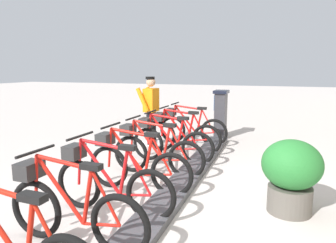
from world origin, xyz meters
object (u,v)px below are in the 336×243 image
Objects in this scene: bike_docked_2 at (169,141)px; planter_bush at (291,172)px; bike_docked_6 at (69,207)px; bike_docked_4 at (134,164)px; bike_docked_3 at (154,151)px; bike_docked_1 at (180,133)px; payment_kiosk at (221,113)px; bike_docked_0 at (190,127)px; worker_near_rack at (151,108)px; bike_docked_5 at (108,182)px.

bike_docked_2 is 2.71m from planter_bush.
bike_docked_4 is at bearing -90.00° from bike_docked_6.
bike_docked_2 is 0.79m from bike_docked_3.
bike_docked_1 is 3.24m from planter_bush.
bike_docked_6 is at bearing 90.00° from bike_docked_3.
bike_docked_4 is at bearing 90.00° from bike_docked_2.
payment_kiosk reaches higher than bike_docked_4.
bike_docked_0 and bike_docked_3 have the same top height.
bike_docked_4 is 3.03m from worker_near_rack.
bike_docked_4 is 1.04× the size of worker_near_rack.
planter_bush is (-2.22, 2.35, 0.11)m from bike_docked_1.
bike_docked_1 and bike_docked_3 have the same top height.
bike_docked_1 is 1.00× the size of bike_docked_6.
bike_docked_0 is 1.00× the size of bike_docked_5.
bike_docked_2 is 1.00× the size of bike_docked_3.
planter_bush is at bearing -179.35° from bike_docked_4.
bike_docked_1 is 1.00× the size of bike_docked_5.
bike_docked_6 is (0.00, 1.59, 0.00)m from bike_docked_4.
bike_docked_1 is at bearing 90.00° from bike_docked_0.
bike_docked_4 is 1.59m from bike_docked_6.
worker_near_rack reaches higher than bike_docked_0.
bike_docked_5 is at bearing 20.26° from planter_bush.
payment_kiosk reaches higher than bike_docked_3.
bike_docked_1 is at bearing -46.71° from planter_bush.
bike_docked_5 is (0.57, 4.99, -0.24)m from payment_kiosk.
payment_kiosk reaches higher than bike_docked_2.
bike_docked_1 is 1.00× the size of bike_docked_4.
bike_docked_4 is (0.00, 3.17, 0.00)m from bike_docked_0.
bike_docked_6 is (0.00, 2.38, 0.00)m from bike_docked_3.
bike_docked_1 is 1.04× the size of worker_near_rack.
planter_bush is (-2.22, 1.56, 0.11)m from bike_docked_2.
payment_kiosk is 5.02m from bike_docked_5.
planter_bush is at bearing -143.99° from bike_docked_6.
bike_docked_2 is 1.77× the size of planter_bush.
bike_docked_2 and bike_docked_3 have the same top height.
bike_docked_4 is at bearing 107.58° from worker_near_rack.
worker_near_rack is (0.90, -2.06, 0.48)m from bike_docked_3.
bike_docked_1 is 2.38m from bike_docked_4.
worker_near_rack is at bearing 19.32° from bike_docked_0.
bike_docked_1 is at bearing -90.00° from bike_docked_4.
bike_docked_3 is at bearing 80.46° from payment_kiosk.
bike_docked_0 is at bearing -90.00° from bike_docked_4.
bike_docked_3 is at bearing 90.00° from bike_docked_0.
payment_kiosk is 3.46m from bike_docked_3.
bike_docked_6 is (0.00, 4.76, 0.00)m from bike_docked_0.
bike_docked_3 is at bearing -90.00° from bike_docked_6.
bike_docked_5 is 1.77× the size of planter_bush.
bike_docked_5 is 1.00× the size of bike_docked_6.
bike_docked_3 is (0.00, 0.79, 0.00)m from bike_docked_2.
planter_bush is (-2.22, -0.03, 0.11)m from bike_docked_4.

